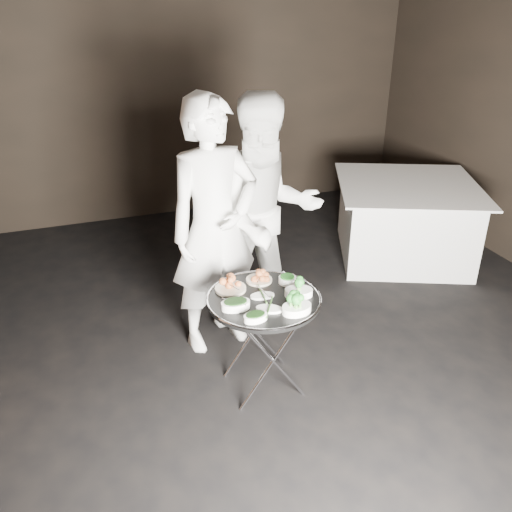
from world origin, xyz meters
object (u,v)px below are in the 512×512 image
object	(u,v)px
dining_table	(404,220)
serving_tray	(264,299)
tray_stand	(263,339)
waiter_right	(266,216)
waiter_left	(215,229)

from	to	relation	value
dining_table	serving_tray	bearing A→B (deg)	-144.87
tray_stand	waiter_right	xyz separation A→B (m)	(0.32, 0.81, 0.54)
waiter_left	serving_tray	bearing A→B (deg)	-89.75
tray_stand	dining_table	world-z (taller)	dining_table
waiter_left	waiter_right	distance (m)	0.49
dining_table	tray_stand	bearing A→B (deg)	-144.87
tray_stand	waiter_right	bearing A→B (deg)	68.23
tray_stand	waiter_right	size ratio (longest dim) A/B	0.37
tray_stand	waiter_left	world-z (taller)	waiter_left
serving_tray	waiter_left	world-z (taller)	waiter_left
tray_stand	waiter_right	distance (m)	1.03
waiter_left	dining_table	bearing A→B (deg)	8.33
dining_table	waiter_left	bearing A→B (deg)	-159.88
serving_tray	tray_stand	bearing A→B (deg)	123.69
serving_tray	waiter_right	size ratio (longest dim) A/B	0.40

